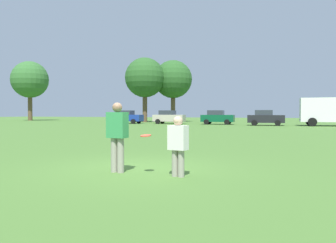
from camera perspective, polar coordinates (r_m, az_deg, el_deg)
The scene contains 12 objects.
ground_plane at distance 9.27m, azimuth -5.15°, elevation -7.94°, with size 187.54×187.54×0.00m, color #47702D.
player_thrower at distance 8.63m, azimuth -8.57°, elevation -1.96°, with size 0.52×0.32×1.78m.
player_defender at distance 7.97m, azimuth 1.71°, elevation -3.69°, with size 0.49×0.34×1.44m.
frisbee at distance 8.28m, azimuth -3.79°, elevation -2.40°, with size 0.27×0.27×0.06m.
traffic_cone at distance 19.74m, azimuth -8.56°, elevation -2.25°, with size 0.32×0.32×0.48m.
parked_car_near_left at distance 46.97m, azimuth -6.96°, elevation 0.78°, with size 4.29×2.40×1.82m.
parked_car_mid_left at distance 45.54m, azimuth 0.14°, elevation 0.77°, with size 4.29×2.40×1.82m.
parked_car_center at distance 43.98m, azimuth 8.35°, elevation 0.72°, with size 4.29×2.40×1.82m.
parked_car_mid_right at distance 41.33m, azimuth 16.19°, elevation 0.63°, with size 4.29×2.40×1.82m.
tree_west_oak at distance 69.78m, azimuth -22.36°, elevation 6.54°, with size 6.96×6.96×11.30m.
tree_west_maple at distance 54.01m, azimuth -3.95°, elevation 7.39°, with size 6.31×6.31×10.25m.
tree_center_elm at distance 55.69m, azimuth 0.86°, elevation 7.12°, with size 6.23×6.23×10.12m.
Camera 1 is at (3.99, -8.23, 1.52)m, focal length 35.99 mm.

